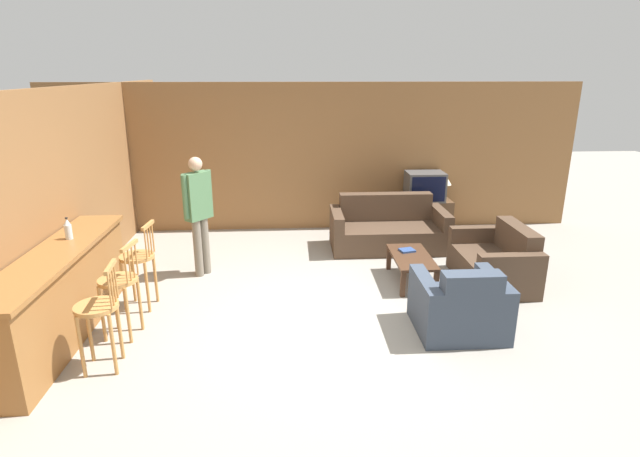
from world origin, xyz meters
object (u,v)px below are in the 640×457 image
object	(u,v)px
person_by_window	(199,209)
coffee_table	(412,260)
couch_far	(388,230)
bar_chair_far	(139,263)
loveseat_right	(496,262)
tv	(425,186)
bottle	(68,229)
bar_chair_mid	(120,287)
book_on_table	(407,250)
bar_chair_near	(99,314)
tv_unit	(423,216)
table_lamp	(444,179)
armchair_near	(460,307)

from	to	relation	value
person_by_window	coffee_table	bearing A→B (deg)	-8.72
couch_far	person_by_window	size ratio (longest dim) A/B	1.10
bar_chair_far	loveseat_right	size ratio (longest dim) A/B	0.82
tv	bottle	bearing A→B (deg)	-148.27
bar_chair_far	couch_far	world-z (taller)	bar_chair_far
bar_chair_mid	book_on_table	xyz separation A→B (m)	(3.45, 1.44, -0.19)
bar_chair_near	tv_unit	bearing A→B (deg)	44.27
tv_unit	bottle	world-z (taller)	bottle
couch_far	person_by_window	world-z (taller)	person_by_window
couch_far	table_lamp	distance (m)	1.54
couch_far	loveseat_right	world-z (taller)	couch_far
coffee_table	bottle	bearing A→B (deg)	-169.24
tv_unit	person_by_window	size ratio (longest dim) A/B	0.58
couch_far	bar_chair_far	bearing A→B (deg)	-150.13
tv	person_by_window	bearing A→B (deg)	-153.93
loveseat_right	coffee_table	xyz separation A→B (m)	(-1.14, 0.09, 0.03)
bar_chair_far	book_on_table	xyz separation A→B (m)	(3.45, 0.74, -0.19)
loveseat_right	book_on_table	xyz separation A→B (m)	(-1.16, 0.28, 0.10)
couch_far	coffee_table	xyz separation A→B (m)	(0.05, -1.41, 0.03)
couch_far	loveseat_right	bearing A→B (deg)	-51.41
bar_chair_near	couch_far	xyz separation A→B (m)	(3.42, 3.29, -0.29)
armchair_near	book_on_table	distance (m)	1.60
bottle	book_on_table	distance (m)	4.28
tv	book_on_table	distance (m)	2.22
bar_chair_far	loveseat_right	distance (m)	4.65
bar_chair_near	person_by_window	bearing A→B (deg)	76.17
armchair_near	tv	distance (m)	3.69
tv	person_by_window	xyz separation A→B (m)	(-3.64, -1.78, 0.14)
bar_chair_near	bar_chair_mid	world-z (taller)	same
coffee_table	book_on_table	world-z (taller)	book_on_table
tv_unit	bar_chair_mid	bearing A→B (deg)	-140.39
armchair_near	loveseat_right	bearing A→B (deg)	54.35
bar_chair_near	person_by_window	world-z (taller)	person_by_window
loveseat_right	person_by_window	bearing A→B (deg)	172.49
tv	book_on_table	bearing A→B (deg)	-110.53
table_lamp	armchair_near	bearing A→B (deg)	-103.35
coffee_table	loveseat_right	bearing A→B (deg)	-4.42
tv_unit	table_lamp	size ratio (longest dim) A/B	1.90
bar_chair_near	tv	bearing A→B (deg)	44.25
armchair_near	coffee_table	size ratio (longest dim) A/B	0.92
loveseat_right	table_lamp	xyz separation A→B (m)	(-0.07, 2.32, 0.67)
bar_chair_mid	loveseat_right	distance (m)	4.77
bar_chair_near	coffee_table	bearing A→B (deg)	28.40
bar_chair_near	person_by_window	size ratio (longest dim) A/B	0.64
bar_chair_far	loveseat_right	xyz separation A→B (m)	(4.61, 0.46, -0.29)
tv	bar_chair_mid	bearing A→B (deg)	-140.42
bar_chair_far	tv	xyz separation A→B (m)	(4.21, 2.78, 0.25)
loveseat_right	table_lamp	bearing A→B (deg)	91.83
bottle	tv	bearing A→B (deg)	31.73
bar_chair_mid	armchair_near	bearing A→B (deg)	-2.06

